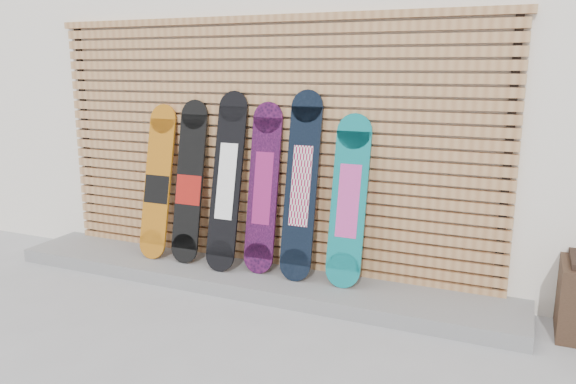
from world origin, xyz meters
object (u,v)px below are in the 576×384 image
snowboard_2 (227,181)px  snowboard_1 (189,183)px  snowboard_3 (263,188)px  snowboard_0 (158,183)px  snowboard_4 (301,186)px  snowboard_5 (349,201)px

snowboard_2 → snowboard_1: bearing=176.2°
snowboard_3 → snowboard_1: bearing=-178.4°
snowboard_0 → snowboard_1: 0.34m
snowboard_2 → snowboard_4: snowboard_4 is taller
snowboard_0 → snowboard_4: (1.44, 0.01, 0.09)m
snowboard_5 → snowboard_1: bearing=-179.6°
snowboard_0 → snowboard_1: (0.34, 0.01, 0.02)m
snowboard_0 → snowboard_4: snowboard_4 is taller
snowboard_1 → snowboard_3: bearing=1.6°
snowboard_1 → snowboard_2: bearing=-3.8°
snowboard_1 → snowboard_2: (0.40, -0.03, 0.05)m
snowboard_1 → snowboard_0: bearing=-178.3°
snowboard_2 → snowboard_3: snowboard_2 is taller
snowboard_0 → snowboard_5: snowboard_0 is taller
snowboard_1 → snowboard_3: same height
snowboard_4 → snowboard_5: snowboard_4 is taller
snowboard_3 → snowboard_4: snowboard_4 is taller
snowboard_0 → snowboard_3: snowboard_3 is taller
snowboard_2 → snowboard_4: (0.69, 0.03, 0.01)m
snowboard_0 → snowboard_4: size_ratio=0.90×
snowboard_1 → snowboard_4: bearing=0.1°
snowboard_0 → snowboard_5: bearing=0.6°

